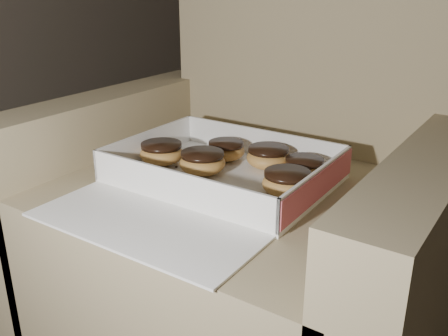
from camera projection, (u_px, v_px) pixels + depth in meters
floor at (351, 309)px, 1.31m from camera, size 4.50×4.50×0.00m
armchair at (248, 222)px, 1.15m from camera, size 0.89×0.75×0.93m
bakery_box at (213, 181)px, 1.02m from camera, size 0.44×0.51×0.07m
donut_a at (202, 162)px, 1.07m from camera, size 0.10×0.10×0.05m
donut_b at (162, 153)px, 1.12m from camera, size 0.10×0.10×0.05m
donut_c at (304, 167)px, 1.05m from camera, size 0.09×0.09×0.04m
donut_d at (268, 157)px, 1.10m from camera, size 0.10×0.10×0.05m
donut_e at (226, 150)px, 1.15m from camera, size 0.09×0.09×0.04m
donut_f at (287, 182)px, 0.96m from camera, size 0.10×0.10×0.05m
crumb_a at (219, 209)px, 0.91m from camera, size 0.01×0.01×0.00m
crumb_b at (265, 222)px, 0.86m from camera, size 0.01×0.01×0.00m
crumb_c at (268, 209)px, 0.91m from camera, size 0.01×0.01×0.00m
crumb_d at (176, 167)px, 1.11m from camera, size 0.01×0.01×0.00m
crumb_e at (228, 198)px, 0.96m from camera, size 0.01×0.01×0.00m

